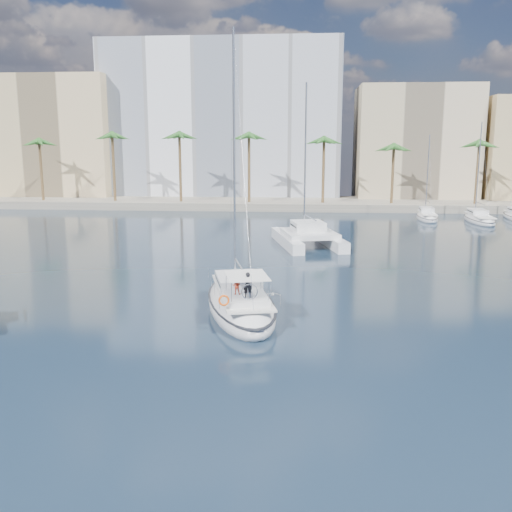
{
  "coord_description": "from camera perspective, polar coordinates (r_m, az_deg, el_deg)",
  "views": [
    {
      "loc": [
        2.63,
        -33.54,
        10.58
      ],
      "look_at": [
        -0.22,
        1.5,
        3.54
      ],
      "focal_mm": 40.0,
      "sensor_mm": 36.0,
      "label": 1
    }
  ],
  "objects": [
    {
      "name": "palm_left",
      "position": [
        97.67,
        -17.69,
        10.62
      ],
      "size": [
        3.6,
        3.6,
        12.3
      ],
      "color": "brown",
      "rests_on": "ground"
    },
    {
      "name": "moored_yacht_a",
      "position": [
        83.07,
        16.72,
        3.52
      ],
      "size": [
        3.37,
        9.52,
        11.9
      ],
      "primitive_type": null,
      "rotation": [
        0.0,
        0.0,
        -0.07
      ],
      "color": "silver",
      "rests_on": "ground"
    },
    {
      "name": "quay",
      "position": [
        95.1,
        3.06,
        5.28
      ],
      "size": [
        120.0,
        14.0,
        1.2
      ],
      "primitive_type": "cube",
      "color": "gray",
      "rests_on": "ground"
    },
    {
      "name": "catamaran",
      "position": [
        59.67,
        5.23,
        2.16
      ],
      "size": [
        8.11,
        12.32,
        16.59
      ],
      "rotation": [
        0.0,
        0.0,
        0.23
      ],
      "color": "silver",
      "rests_on": "ground"
    },
    {
      "name": "building_tan_left",
      "position": [
        111.83,
        -19.23,
        10.92
      ],
      "size": [
        22.0,
        14.0,
        22.0
      ],
      "primitive_type": "cube",
      "color": "tan",
      "rests_on": "ground"
    },
    {
      "name": "seagull",
      "position": [
        36.51,
        1.68,
        -3.84
      ],
      "size": [
        1.04,
        0.44,
        0.19
      ],
      "color": "silver",
      "rests_on": "ground"
    },
    {
      "name": "moored_yacht_b",
      "position": [
        82.77,
        21.41,
        3.19
      ],
      "size": [
        3.32,
        10.83,
        13.72
      ],
      "primitive_type": null,
      "rotation": [
        0.0,
        0.0,
        -0.02
      ],
      "color": "silver",
      "rests_on": "ground"
    },
    {
      "name": "main_sloop",
      "position": [
        36.37,
        -1.56,
        -4.69
      ],
      "size": [
        6.89,
        13.08,
        18.54
      ],
      "rotation": [
        0.0,
        0.0,
        0.24
      ],
      "color": "silver",
      "rests_on": "ground"
    },
    {
      "name": "palm_centre",
      "position": [
        90.58,
        3.05,
        11.11
      ],
      "size": [
        3.6,
        3.6,
        12.3
      ],
      "color": "brown",
      "rests_on": "ground"
    },
    {
      "name": "palm_right",
      "position": [
        95.82,
        24.17,
        10.17
      ],
      "size": [
        3.6,
        3.6,
        12.3
      ],
      "color": "brown",
      "rests_on": "ground"
    },
    {
      "name": "ground",
      "position": [
        35.27,
        0.16,
        -6.14
      ],
      "size": [
        160.0,
        160.0,
        0.0
      ],
      "primitive_type": "plane",
      "color": "black",
      "rests_on": "ground"
    },
    {
      "name": "building_beige",
      "position": [
        105.34,
        15.52,
        10.6
      ],
      "size": [
        20.0,
        14.0,
        20.0
      ],
      "primitive_type": "cube",
      "color": "tan",
      "rests_on": "ground"
    },
    {
      "name": "building_modern",
      "position": [
        107.59,
        -3.25,
        13.12
      ],
      "size": [
        42.0,
        16.0,
        28.0
      ],
      "primitive_type": "cube",
      "color": "white",
      "rests_on": "ground"
    }
  ]
}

